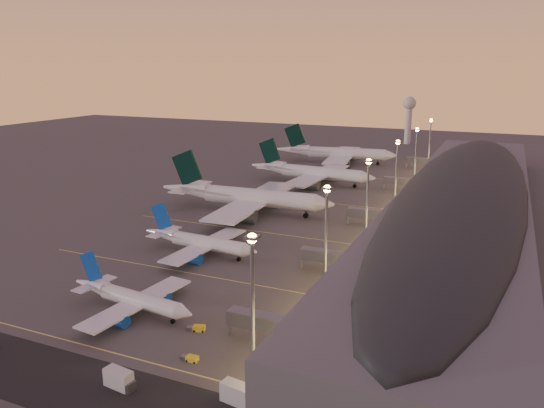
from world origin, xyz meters
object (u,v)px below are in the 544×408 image
(baggage_tug_a, at_px, (190,358))
(baggage_tug_b, at_px, (197,328))
(airliner_wide_far, at_px, (336,153))
(catering_truck_a, at_px, (120,380))
(airliner_narrow_north, at_px, (199,242))
(catering_truck_b, at_px, (239,395))
(airliner_wide_near, at_px, (245,197))
(airliner_wide_mid, at_px, (311,172))
(radar_tower, at_px, (409,112))
(airliner_narrow_south, at_px, (131,298))

(baggage_tug_a, height_order, baggage_tug_b, baggage_tug_b)
(airliner_wide_far, xyz_separation_m, catering_truck_a, (30.67, -220.55, -4.07))
(airliner_wide_far, bearing_deg, baggage_tug_b, -88.59)
(airliner_narrow_north, bearing_deg, catering_truck_b, -49.48)
(airliner_wide_near, bearing_deg, airliner_wide_far, 86.88)
(baggage_tug_a, bearing_deg, airliner_wide_mid, 99.93)
(airliner_wide_far, bearing_deg, radar_tower, 68.26)
(airliner_narrow_north, xyz_separation_m, baggage_tug_b, (23.89, -40.10, -3.05))
(airliner_wide_near, bearing_deg, airliner_narrow_north, -82.43)
(baggage_tug_b, bearing_deg, airliner_wide_mid, 81.67)
(airliner_narrow_south, relative_size, catering_truck_b, 5.49)
(airliner_wide_mid, bearing_deg, airliner_wide_near, -91.99)
(radar_tower, height_order, catering_truck_b, radar_tower)
(airliner_narrow_south, height_order, catering_truck_a, airliner_narrow_south)
(airliner_wide_near, height_order, baggage_tug_a, airliner_wide_near)
(baggage_tug_a, xyz_separation_m, catering_truck_a, (-6.23, -12.01, 1.04))
(airliner_wide_mid, height_order, baggage_tug_a, airliner_wide_mid)
(catering_truck_a, xyz_separation_m, catering_truck_b, (20.32, 4.30, 0.06))
(airliner_narrow_north, height_order, catering_truck_a, airliner_narrow_north)
(airliner_wide_mid, bearing_deg, baggage_tug_b, -75.71)
(airliner_narrow_north, xyz_separation_m, airliner_wide_near, (-8.52, 46.29, 2.13))
(airliner_wide_mid, relative_size, catering_truck_a, 10.42)
(airliner_wide_near, distance_m, catering_truck_b, 116.52)
(airliner_wide_mid, relative_size, baggage_tug_b, 15.50)
(airliner_narrow_north, bearing_deg, airliner_wide_near, 104.50)
(airliner_wide_mid, relative_size, airliner_wide_far, 0.92)
(airliner_narrow_south, distance_m, airliner_wide_mid, 141.52)
(airliner_wide_near, relative_size, catering_truck_a, 11.63)
(baggage_tug_a, bearing_deg, baggage_tug_b, 113.92)
(airliner_wide_near, bearing_deg, baggage_tug_b, -72.30)
(radar_tower, xyz_separation_m, baggage_tug_a, (13.73, -301.42, -21.42))
(airliner_narrow_south, xyz_separation_m, baggage_tug_a, (22.97, -12.16, -2.68))
(airliner_wide_near, height_order, airliner_wide_mid, airliner_wide_near)
(airliner_narrow_north, distance_m, catering_truck_a, 66.46)
(baggage_tug_b, bearing_deg, airliner_narrow_north, 101.85)
(airliner_wide_mid, relative_size, catering_truck_b, 9.99)
(airliner_wide_mid, height_order, radar_tower, radar_tower)
(airliner_narrow_south, relative_size, airliner_wide_far, 0.50)
(radar_tower, bearing_deg, airliner_wide_far, -104.00)
(radar_tower, bearing_deg, airliner_narrow_north, -93.45)
(airliner_narrow_north, distance_m, airliner_wide_far, 158.31)
(catering_truck_b, bearing_deg, airliner_wide_mid, 114.09)
(airliner_wide_near, distance_m, catering_truck_a, 113.20)
(airliner_narrow_south, bearing_deg, airliner_wide_far, 99.80)
(airliner_narrow_south, xyz_separation_m, airliner_wide_near, (-14.42, 84.58, 2.55))
(catering_truck_a, bearing_deg, catering_truck_b, 19.30)
(airliner_narrow_south, distance_m, catering_truck_a, 29.45)
(airliner_narrow_south, xyz_separation_m, catering_truck_b, (37.07, -19.87, -1.58))
(baggage_tug_a, bearing_deg, airliner_narrow_north, 118.01)
(airliner_narrow_south, bearing_deg, baggage_tug_a, -22.16)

